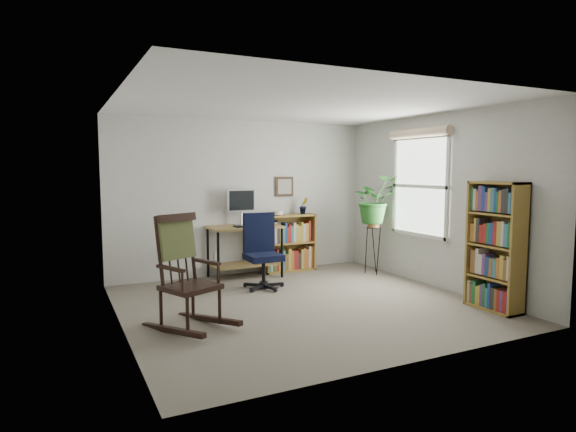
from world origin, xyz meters
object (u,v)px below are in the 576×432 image
desk (245,252)px  tall_bookshelf (496,246)px  office_chair (263,251)px  rocking_chair (190,271)px  low_bookshelf (289,243)px

desk → tall_bookshelf: 3.54m
office_chair → rocking_chair: size_ratio=0.88×
tall_bookshelf → desk: bearing=125.0°
tall_bookshelf → office_chair: bearing=134.1°
low_bookshelf → tall_bookshelf: (1.22, -3.00, 0.29)m
office_chair → rocking_chair: (-1.33, -1.21, 0.07)m
tall_bookshelf → low_bookshelf: bearing=112.1°
desk → tall_bookshelf: bearing=-55.0°
office_chair → tall_bookshelf: size_ratio=0.70×
desk → rocking_chair: bearing=-124.3°
rocking_chair → desk: bearing=31.9°
rocking_chair → tall_bookshelf: 3.49m
desk → low_bookshelf: (0.80, 0.12, 0.06)m
rocking_chair → tall_bookshelf: size_ratio=0.80×
desk → low_bookshelf: 0.81m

